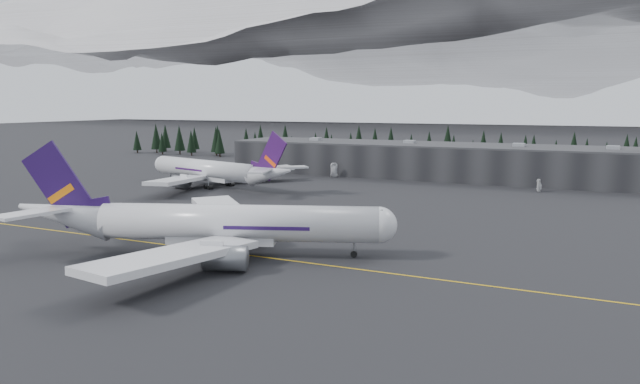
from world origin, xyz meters
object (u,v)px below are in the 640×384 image
at_px(terminal, 435,160).
at_px(gse_vehicle_b, 539,190).
at_px(jet_main, 206,223).
at_px(jet_parked, 216,171).
at_px(gse_vehicle_a, 334,175).

distance_m(terminal, gse_vehicle_b, 45.72).
bearing_deg(jet_main, gse_vehicle_b, 44.32).
xyz_separation_m(jet_parked, gse_vehicle_a, (25.56, 39.93, -4.74)).
distance_m(jet_main, gse_vehicle_a, 114.66).
bearing_deg(jet_main, jet_parked, 103.42).
relative_size(terminal, jet_parked, 2.45).
bearing_deg(gse_vehicle_a, gse_vehicle_b, -25.64).
relative_size(jet_main, jet_parked, 1.06).
distance_m(gse_vehicle_a, gse_vehicle_b, 73.55).
height_order(jet_main, jet_parked, jet_main).
height_order(jet_main, gse_vehicle_a, jet_main).
bearing_deg(gse_vehicle_a, jet_main, -99.69).
height_order(gse_vehicle_a, gse_vehicle_b, gse_vehicle_a).
distance_m(terminal, gse_vehicle_a, 38.77).
bearing_deg(jet_parked, terminal, -121.20).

